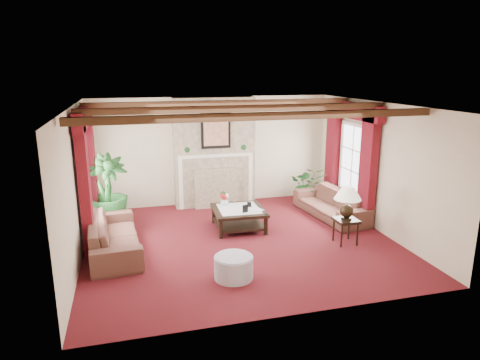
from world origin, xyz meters
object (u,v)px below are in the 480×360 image
object	(u,v)px
sofa_left	(113,230)
ottoman	(234,267)
coffee_table	(239,219)
side_table	(345,231)
potted_palm	(108,207)
sofa_right	(331,199)

from	to	relation	value
sofa_left	ottoman	xyz separation A→B (m)	(1.92, -1.61, -0.25)
sofa_left	coffee_table	distance (m)	2.65
sofa_left	side_table	distance (m)	4.48
coffee_table	ottoman	size ratio (longest dim) A/B	1.69
sofa_left	potted_palm	distance (m)	1.47
coffee_table	ottoman	bearing A→B (deg)	-104.32
potted_palm	ottoman	world-z (taller)	potted_palm
sofa_right	side_table	size ratio (longest dim) A/B	4.35
potted_palm	coffee_table	size ratio (longest dim) A/B	1.66
sofa_right	side_table	world-z (taller)	sofa_right
ottoman	coffee_table	bearing A→B (deg)	73.26
sofa_right	side_table	xyz separation A→B (m)	(-0.44, -1.53, -0.16)
sofa_right	ottoman	xyz separation A→B (m)	(-2.94, -2.41, -0.23)
sofa_left	sofa_right	distance (m)	4.92
sofa_right	coffee_table	bearing A→B (deg)	-91.07
potted_palm	coffee_table	xyz separation A→B (m)	(2.71, -0.89, -0.22)
potted_palm	sofa_left	bearing A→B (deg)	-84.58
coffee_table	side_table	xyz separation A→B (m)	(1.84, -1.31, 0.03)
sofa_right	potted_palm	size ratio (longest dim) A/B	1.21
sofa_right	potted_palm	world-z (taller)	potted_palm
potted_palm	coffee_table	world-z (taller)	potted_palm
sofa_left	side_table	xyz separation A→B (m)	(4.41, -0.73, -0.19)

